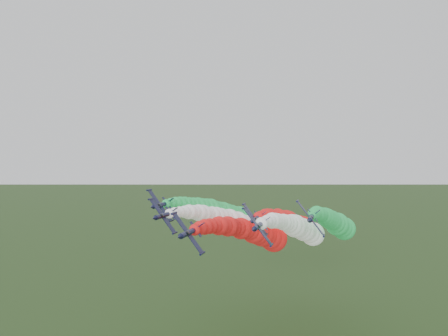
{
  "coord_description": "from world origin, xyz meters",
  "views": [
    {
      "loc": [
        18.24,
        -90.12,
        54.18
      ],
      "look_at": [
        -6.91,
        3.28,
        52.59
      ],
      "focal_mm": 35.0,
      "sensor_mm": 36.0,
      "label": 1
    }
  ],
  "objects": [
    {
      "name": "jet_trail",
      "position": [
        2.48,
        59.98,
        32.7
      ],
      "size": [
        14.64,
        69.1,
        18.95
      ],
      "rotation": [
        0.0,
        0.91,
        0.0
      ],
      "color": "#121436",
      "rests_on": "ground"
    },
    {
      "name": "jet_inner_left",
      "position": [
        -15.57,
        43.84,
        35.06
      ],
      "size": [
        14.43,
        68.89,
        18.74
      ],
      "rotation": [
        0.0,
        0.91,
        0.0
      ],
      "color": "#121436",
      "rests_on": "ground"
    },
    {
      "name": "jet_inner_right",
      "position": [
        6.22,
        41.51,
        33.92
      ],
      "size": [
        14.42,
        68.89,
        18.73
      ],
      "rotation": [
        0.0,
        0.91,
        0.0
      ],
      "color": "#121436",
      "rests_on": "ground"
    },
    {
      "name": "jet_lead",
      "position": [
        -5.16,
        32.28,
        33.43
      ],
      "size": [
        14.8,
        69.26,
        19.1
      ],
      "rotation": [
        0.0,
        0.91,
        0.0
      ],
      "color": "#121436",
      "rests_on": "ground"
    },
    {
      "name": "jet_outer_left",
      "position": [
        -19.72,
        52.57,
        36.36
      ],
      "size": [
        14.21,
        68.67,
        18.52
      ],
      "rotation": [
        0.0,
        0.91,
        0.0
      ],
      "color": "#121436",
      "rests_on": "ground"
    },
    {
      "name": "jet_outer_right",
      "position": [
        16.26,
        50.25,
        34.8
      ],
      "size": [
        14.48,
        68.94,
        18.79
      ],
      "rotation": [
        0.0,
        0.91,
        0.0
      ],
      "color": "#121436",
      "rests_on": "ground"
    }
  ]
}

